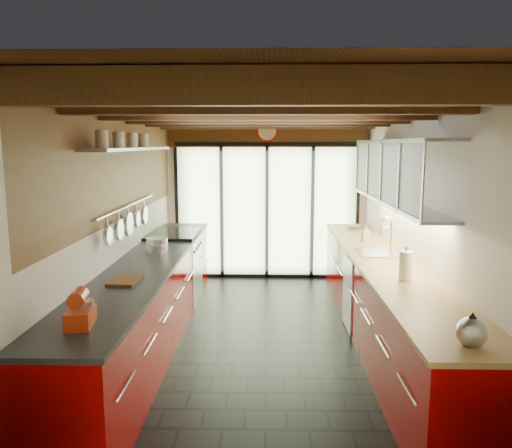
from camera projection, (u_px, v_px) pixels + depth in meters
The scene contains 18 objects.
ground at pixel (266, 342), 5.48m from camera, with size 5.50×5.50×0.00m, color black.
room_shell at pixel (267, 192), 5.22m from camera, with size 5.50×5.50×5.50m.
ceiling_beams at pixel (267, 115), 5.46m from camera, with size 3.14×5.06×4.90m.
glass_door at pixel (267, 175), 7.87m from camera, with size 2.95×0.10×2.90m.
left_counter at pixel (149, 301), 5.44m from camera, with size 0.68×5.00×0.92m.
range_stove at pixel (174, 267), 6.86m from camera, with size 0.66×0.90×0.97m.
right_counter at pixel (384, 302), 5.38m from camera, with size 0.68×5.00×0.92m.
sink_assembly at pixel (379, 249), 5.69m from camera, with size 0.45×0.52×0.43m.
upper_cabinets_right at pixel (397, 172), 5.45m from camera, with size 0.34×3.00×3.00m.
left_wall_fixtures at pixel (131, 173), 5.40m from camera, with size 0.28×2.60×0.96m.
stand_mixer at pixel (81, 311), 3.41m from camera, with size 0.20×0.31×0.26m.
pot_large at pixel (157, 245), 5.78m from camera, with size 0.24×0.24×0.16m, color silver.
pot_small at pixel (156, 249), 5.71m from camera, with size 0.24×0.24×0.09m, color silver.
cutting_board at pixel (125, 281), 4.48m from camera, with size 0.24×0.34×0.03m, color brown.
kettle at pixel (472, 330), 3.07m from camera, with size 0.21×0.24×0.22m.
paper_towel at pixel (406, 266), 4.54m from camera, with size 0.13×0.13×0.32m.
soap_bottle at pixel (366, 233), 6.38m from camera, with size 0.09×0.09×0.20m, color silver.
bowl at pixel (353, 227), 7.35m from camera, with size 0.18×0.18×0.05m, color silver.
Camera 1 is at (0.01, -5.20, 2.15)m, focal length 35.00 mm.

